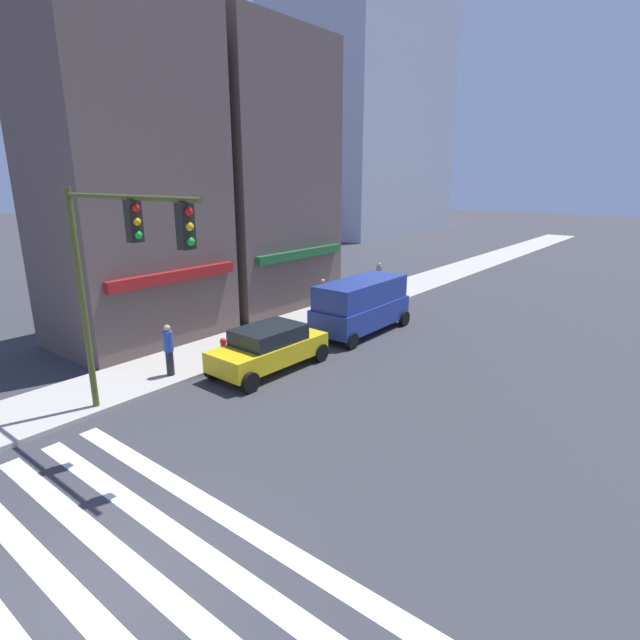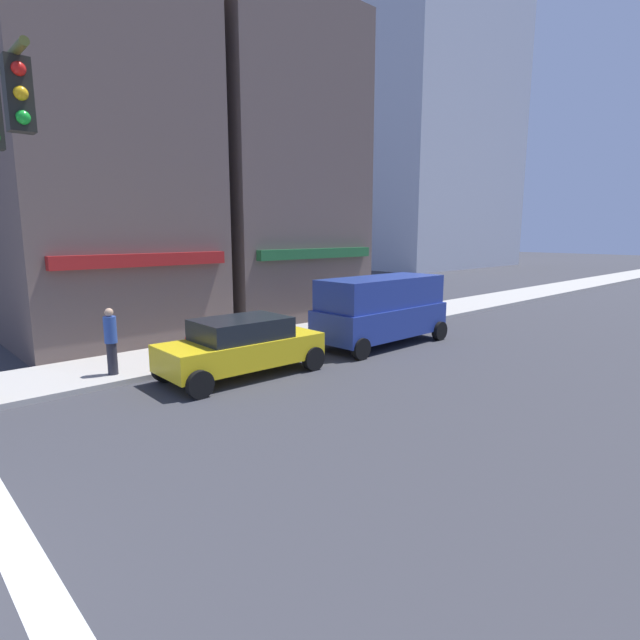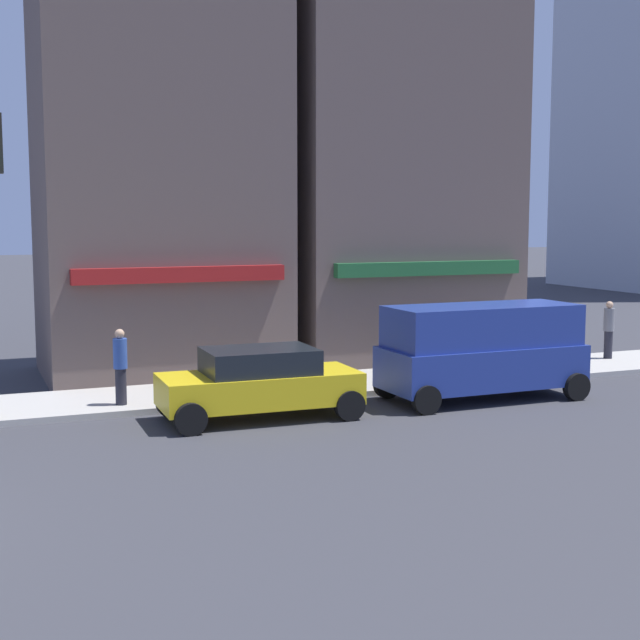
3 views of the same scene
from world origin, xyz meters
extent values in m
plane|color=#38383D|center=(0.00, 0.00, 0.00)|extent=(200.00, 200.00, 0.00)
cube|color=silver|center=(-0.49, 0.00, 0.00)|extent=(0.47, 10.80, 0.01)
cube|color=silver|center=(0.49, 0.00, 0.00)|extent=(0.47, 10.80, 0.01)
cube|color=silver|center=(1.47, 0.00, 0.00)|extent=(0.47, 10.80, 0.01)
cube|color=silver|center=(2.45, 0.00, 0.00)|extent=(0.47, 10.80, 0.01)
cube|color=brown|center=(8.02, 11.50, 6.61)|extent=(6.56, 5.00, 13.22)
cube|color=maroon|center=(8.02, 8.85, 3.00)|extent=(5.57, 0.30, 0.40)
cube|color=brown|center=(15.35, 11.50, 6.63)|extent=(6.99, 5.00, 13.26)
cube|color=#1E592D|center=(15.35, 8.85, 3.00)|extent=(5.94, 0.30, 0.40)
cube|color=#B2B7C1|center=(50.25, 29.34, 20.58)|extent=(20.59, 14.68, 41.17)
cylinder|color=#474C1E|center=(3.25, 6.40, 3.18)|extent=(0.18, 0.18, 6.37)
cylinder|color=#474C1E|center=(3.25, 3.68, 6.17)|extent=(0.12, 5.44, 0.12)
cube|color=black|center=(3.25, 3.41, 5.64)|extent=(0.32, 0.24, 0.95)
sphere|color=red|center=(3.25, 3.28, 5.94)|extent=(0.18, 0.18, 0.18)
sphere|color=#EAAD14|center=(3.25, 3.28, 5.64)|extent=(0.18, 0.18, 0.18)
sphere|color=green|center=(3.25, 3.28, 5.34)|extent=(0.18, 0.18, 0.18)
cube|color=black|center=(3.25, 1.50, 5.64)|extent=(0.32, 0.24, 0.95)
sphere|color=red|center=(3.25, 1.37, 5.94)|extent=(0.18, 0.18, 0.18)
sphere|color=#EAAD14|center=(3.25, 1.37, 5.64)|extent=(0.18, 0.18, 0.18)
sphere|color=green|center=(3.25, 1.37, 5.34)|extent=(0.18, 0.18, 0.18)
cube|color=yellow|center=(8.77, 4.70, 0.69)|extent=(4.45, 1.91, 0.70)
cube|color=black|center=(8.77, 4.70, 1.31)|extent=(2.46, 1.72, 0.55)
cylinder|color=black|center=(6.97, 5.60, 0.34)|extent=(0.68, 0.22, 0.68)
cylinder|color=black|center=(6.97, 3.80, 0.34)|extent=(0.68, 0.22, 0.68)
cylinder|color=black|center=(10.56, 5.60, 0.34)|extent=(0.68, 0.22, 0.68)
cylinder|color=black|center=(10.56, 3.80, 0.34)|extent=(0.68, 0.22, 0.68)
cube|color=navy|center=(14.52, 4.70, 0.84)|extent=(5.02, 2.06, 1.00)
cube|color=navy|center=(14.52, 4.70, 1.84)|extent=(4.77, 1.90, 1.00)
cylinder|color=black|center=(12.43, 5.70, 0.34)|extent=(0.68, 0.22, 0.68)
cylinder|color=black|center=(12.43, 3.70, 0.34)|extent=(0.68, 0.22, 0.68)
cylinder|color=black|center=(16.61, 5.70, 0.34)|extent=(0.68, 0.22, 0.68)
cylinder|color=black|center=(16.61, 3.70, 0.34)|extent=(0.68, 0.22, 0.68)
cylinder|color=#23232D|center=(21.14, 7.96, 0.57)|extent=(0.26, 0.26, 0.85)
cylinder|color=slate|center=(21.14, 7.96, 1.35)|extent=(0.32, 0.32, 0.70)
sphere|color=tan|center=(21.14, 7.96, 1.81)|extent=(0.22, 0.22, 0.22)
cylinder|color=#23232D|center=(6.05, 6.71, 0.57)|extent=(0.26, 0.26, 0.85)
cylinder|color=#2D4C9E|center=(6.05, 6.71, 1.35)|extent=(0.32, 0.32, 0.70)
sphere|color=tan|center=(6.05, 6.71, 1.81)|extent=(0.22, 0.22, 0.22)
cylinder|color=#23232D|center=(15.35, 7.50, 0.57)|extent=(0.26, 0.26, 0.85)
cylinder|color=red|center=(15.35, 7.50, 1.35)|extent=(0.32, 0.32, 0.70)
sphere|color=tan|center=(15.35, 7.50, 1.81)|extent=(0.22, 0.22, 0.22)
cylinder|color=red|center=(8.13, 6.40, 0.47)|extent=(0.20, 0.20, 0.65)
sphere|color=red|center=(8.13, 6.40, 0.87)|extent=(0.24, 0.24, 0.24)
camera|label=1|loc=(-3.08, -7.10, 6.60)|focal=28.00mm
camera|label=2|loc=(1.43, -6.37, 3.85)|focal=28.00mm
camera|label=3|loc=(2.66, -13.83, 4.46)|focal=50.00mm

